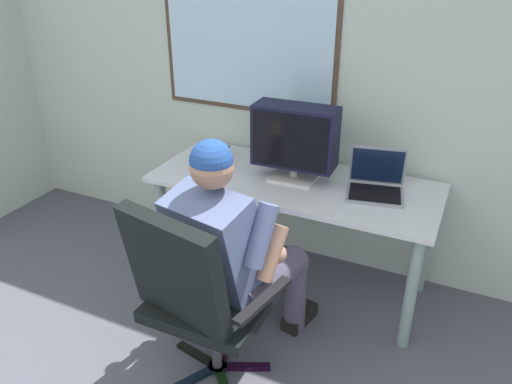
% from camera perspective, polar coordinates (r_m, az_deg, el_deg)
% --- Properties ---
extents(wall_rear, '(4.67, 0.08, 2.68)m').
position_cam_1_polar(wall_rear, '(3.11, 5.45, 15.24)').
color(wall_rear, beige).
rests_on(wall_rear, ground).
extents(desk, '(1.66, 0.68, 0.72)m').
position_cam_1_polar(desk, '(2.96, 4.30, -0.46)').
color(desk, gray).
rests_on(desk, ground).
extents(office_chair, '(0.68, 0.62, 1.00)m').
position_cam_1_polar(office_chair, '(2.29, -6.77, -11.04)').
color(office_chair, black).
rests_on(office_chair, ground).
extents(person_seated, '(0.60, 0.87, 1.24)m').
position_cam_1_polar(person_seated, '(2.42, -2.50, -6.32)').
color(person_seated, '#494255').
rests_on(person_seated, ground).
extents(crt_monitor, '(0.48, 0.22, 0.44)m').
position_cam_1_polar(crt_monitor, '(2.83, 4.45, 6.19)').
color(crt_monitor, beige).
rests_on(crt_monitor, desk).
extents(laptop, '(0.35, 0.34, 0.24)m').
position_cam_1_polar(laptop, '(2.83, 13.49, 1.22)').
color(laptop, '#8D919E').
rests_on(laptop, desk).
extents(wine_glass, '(0.08, 0.08, 0.15)m').
position_cam_1_polar(wine_glass, '(2.96, -5.91, 3.76)').
color(wine_glass, silver).
rests_on(wine_glass, desk).
extents(book_stack, '(0.16, 0.13, 0.08)m').
position_cam_1_polar(book_stack, '(3.19, -4.64, 4.44)').
color(book_stack, '#693A85').
rests_on(book_stack, desk).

